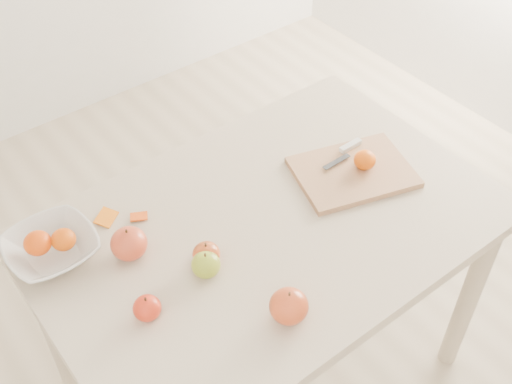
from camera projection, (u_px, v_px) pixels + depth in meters
ground at (265, 372)px, 2.19m from camera, size 3.50×3.50×0.00m
table at (267, 247)px, 1.74m from camera, size 1.20×0.80×0.75m
cutting_board at (353, 172)px, 1.80m from camera, size 0.37×0.32×0.02m
board_tangerine at (365, 160)px, 1.78m from camera, size 0.06×0.06×0.05m
fruit_bowl at (52, 248)px, 1.57m from camera, size 0.22×0.22×0.05m
bowl_tangerine_near at (38, 243)px, 1.54m from camera, size 0.07×0.07×0.06m
bowl_tangerine_far at (63, 239)px, 1.56m from camera, size 0.06×0.06×0.05m
orange_peel_a at (107, 219)px, 1.68m from camera, size 0.07×0.07×0.01m
orange_peel_b at (139, 217)px, 1.68m from camera, size 0.06×0.05×0.01m
paring_knife at (348, 148)px, 1.85m from camera, size 0.17×0.05×0.01m
apple_green at (206, 265)px, 1.53m from camera, size 0.07×0.07×0.06m
apple_red_b at (206, 254)px, 1.55m from camera, size 0.07×0.07×0.06m
apple_red_d at (147, 308)px, 1.44m from camera, size 0.07×0.07×0.06m
apple_red_c at (289, 306)px, 1.43m from camera, size 0.09×0.09×0.08m
apple_red_a at (129, 244)px, 1.56m from camera, size 0.09×0.09×0.08m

